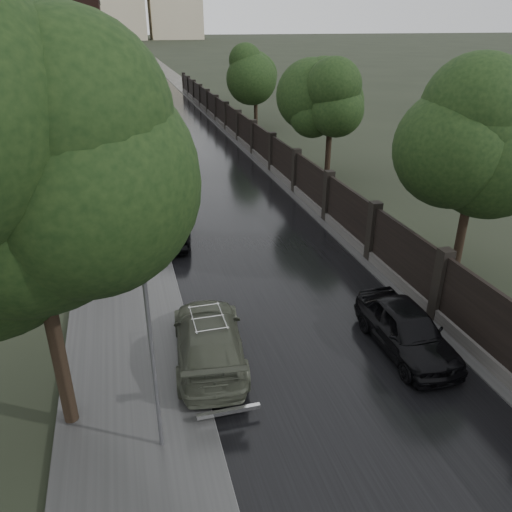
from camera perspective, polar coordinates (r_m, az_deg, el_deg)
The scene contains 15 objects.
ground at distance 13.67m, azimuth 14.84°, elevation -20.59°, with size 800.00×800.00×0.00m, color black.
road at distance 198.25m, azimuth -14.72°, elevation 21.80°, with size 8.00×420.00×0.02m, color black.
sidewalk_left at distance 198.17m, azimuth -16.57°, elevation 21.62°, with size 4.00×420.00×0.16m, color #2D2D2D.
verge_right at distance 198.48m, azimuth -13.02°, elevation 21.97°, with size 3.00×420.00×0.08m, color #2D2D2D.
fence_right at distance 42.12m, azimuth -1.00°, elevation 13.50°, with size 0.45×75.72×2.70m.
tree_left_near at distance 11.58m, azimuth -24.92°, elevation 6.82°, with size 5.44×5.44×9.16m.
tree_left_far at distance 38.27m, azimuth -19.75°, elevation 17.35°, with size 4.25×4.25×7.39m.
tree_right_a at distance 21.13m, azimuth 23.85°, elevation 10.39°, with size 4.08×4.08×7.01m.
tree_right_b at distance 33.00m, azimuth 8.59°, elevation 16.90°, with size 4.08×4.08×7.01m.
tree_right_c at distance 49.91m, azimuth -0.03°, elevation 19.94°, with size 4.08×4.08×7.01m.
lamp_post at distance 11.73m, azimuth -11.70°, elevation -11.72°, with size 0.25×0.12×5.11m.
traffic_light at distance 33.74m, azimuth -13.07°, elevation 12.30°, with size 0.16×0.32×4.00m.
volga_sedan at distance 15.64m, azimuth -5.41°, elevation -9.43°, with size 2.10×5.15×1.50m, color #414638.
hatchback_left at distance 24.05m, azimuth -9.50°, elevation 3.16°, with size 1.66×4.13×1.41m, color black.
car_right_near at distance 16.68m, azimuth 16.84°, elevation -8.02°, with size 1.81×4.51×1.54m, color black.
Camera 1 is at (-5.56, -7.94, 9.64)m, focal length 35.00 mm.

